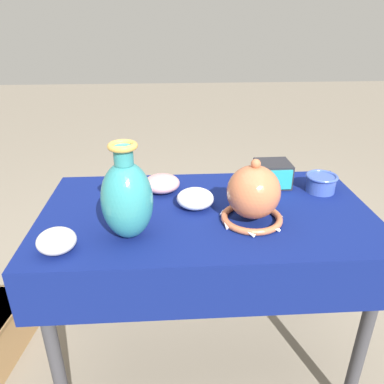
{
  "coord_description": "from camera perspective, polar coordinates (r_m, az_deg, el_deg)",
  "views": [
    {
      "loc": [
        -0.12,
        -1.13,
        1.33
      ],
      "look_at": [
        -0.06,
        -0.08,
        0.83
      ],
      "focal_mm": 35.0,
      "sensor_mm": 36.0,
      "label": 1
    }
  ],
  "objects": [
    {
      "name": "ground_plane",
      "position": [
        1.75,
        1.81,
        -23.9
      ],
      "size": [
        14.0,
        14.0,
        0.0
      ],
      "primitive_type": "plane",
      "color": "gray"
    },
    {
      "name": "display_table",
      "position": [
        1.32,
        2.24,
        -6.05
      ],
      "size": [
        1.13,
        0.64,
        0.72
      ],
      "color": "#38383D",
      "rests_on": "ground_plane"
    },
    {
      "name": "vase_tall_bulbous",
      "position": [
        1.1,
        -9.88,
        -0.93
      ],
      "size": [
        0.15,
        0.15,
        0.29
      ],
      "color": "teal",
      "rests_on": "display_table"
    },
    {
      "name": "vase_dome_bell",
      "position": [
        1.2,
        9.32,
        -0.6
      ],
      "size": [
        0.21,
        0.21,
        0.21
      ],
      "color": "#BC6642",
      "rests_on": "display_table"
    },
    {
      "name": "mosaic_tile_box",
      "position": [
        1.49,
        12.17,
        2.72
      ],
      "size": [
        0.13,
        0.13,
        0.09
      ],
      "rotation": [
        0.0,
        0.0,
        0.02
      ],
      "color": "#232328",
      "rests_on": "display_table"
    },
    {
      "name": "cup_wide_cobalt",
      "position": [
        1.49,
        19.07,
        1.4
      ],
      "size": [
        0.12,
        0.12,
        0.07
      ],
      "color": "#3851A8",
      "rests_on": "display_table"
    },
    {
      "name": "bowl_shallow_rose",
      "position": [
        1.42,
        -4.63,
        1.32
      ],
      "size": [
        0.14,
        0.14,
        0.06
      ],
      "primitive_type": "ellipsoid",
      "color": "#D19399",
      "rests_on": "display_table"
    },
    {
      "name": "bowl_shallow_porcelain",
      "position": [
        1.29,
        0.51,
        -1.0
      ],
      "size": [
        0.13,
        0.13,
        0.07
      ],
      "primitive_type": "ellipsoid",
      "color": "white",
      "rests_on": "display_table"
    },
    {
      "name": "bowl_shallow_ivory",
      "position": [
        1.13,
        -19.95,
        -7.02
      ],
      "size": [
        0.11,
        0.11,
        0.07
      ],
      "primitive_type": "ellipsoid",
      "color": "white",
      "rests_on": "display_table"
    }
  ]
}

